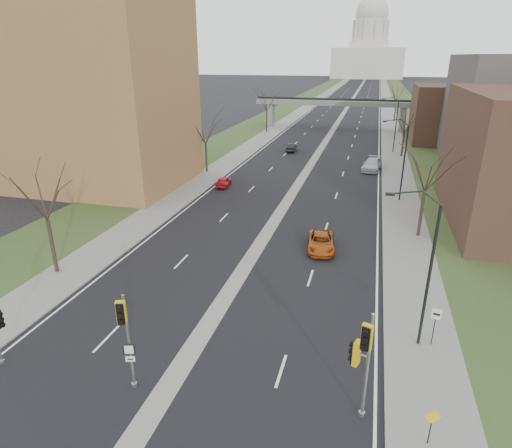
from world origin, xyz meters
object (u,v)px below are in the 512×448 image
at_px(speed_limit_sign, 435,320).
at_px(car_right_mid, 372,164).
at_px(warning_sign, 432,422).
at_px(car_left_near, 224,181).
at_px(car_left_far, 291,147).
at_px(signal_pole_median, 125,328).
at_px(signal_pole_right, 363,352).
at_px(car_right_near, 321,242).

distance_m(speed_limit_sign, car_right_mid, 39.28).
xyz_separation_m(speed_limit_sign, warning_sign, (-0.82, -6.85, -0.40)).
xyz_separation_m(car_left_near, car_left_far, (4.10, 22.45, 0.03)).
bearing_deg(warning_sign, signal_pole_median, 163.92).
distance_m(speed_limit_sign, car_left_far, 51.53).
bearing_deg(car_right_mid, warning_sign, -78.36).
xyz_separation_m(signal_pole_median, signal_pole_right, (10.27, 1.15, -0.07)).
relative_size(signal_pole_right, car_left_near, 1.46).
distance_m(signal_pole_right, car_left_far, 56.38).
bearing_deg(car_right_mid, car_left_near, -135.33).
xyz_separation_m(speed_limit_sign, car_right_near, (-7.39, 11.02, -1.03)).
height_order(car_left_near, car_left_far, car_left_far).
distance_m(warning_sign, car_right_mid, 46.03).
bearing_deg(signal_pole_median, car_left_far, 76.04).
bearing_deg(car_right_mid, car_left_far, 151.87).
relative_size(warning_sign, car_left_far, 0.46).
height_order(car_left_far, car_right_near, same).
relative_size(car_left_near, car_right_mid, 0.66).
height_order(warning_sign, car_left_far, warning_sign).
height_order(speed_limit_sign, car_left_near, speed_limit_sign).
relative_size(signal_pole_right, car_right_mid, 0.96).
distance_m(car_right_near, car_right_mid, 28.29).
distance_m(car_left_far, car_right_mid, 16.26).
relative_size(car_right_near, car_right_mid, 0.84).
height_order(signal_pole_median, car_right_near, signal_pole_median).
bearing_deg(car_left_far, signal_pole_right, 100.53).
relative_size(warning_sign, car_right_near, 0.38).
distance_m(speed_limit_sign, warning_sign, 6.91).
bearing_deg(car_left_far, warning_sign, 103.14).
distance_m(signal_pole_right, car_right_near, 17.72).
height_order(signal_pole_right, car_right_mid, signal_pole_right).
bearing_deg(signal_pole_median, warning_sign, -15.37).
height_order(signal_pole_right, speed_limit_sign, signal_pole_right).
bearing_deg(speed_limit_sign, car_right_mid, 104.24).
relative_size(signal_pole_median, car_left_near, 1.40).
bearing_deg(car_left_near, car_left_far, -106.77).
relative_size(car_left_near, car_left_far, 0.93).
height_order(car_left_near, car_right_near, car_right_near).
bearing_deg(car_right_near, car_left_far, 96.71).
xyz_separation_m(signal_pole_right, car_left_far, (-13.27, 54.72, -2.80)).
xyz_separation_m(signal_pole_median, car_left_far, (-3.00, 55.87, -2.87)).
xyz_separation_m(signal_pole_median, warning_sign, (13.16, 0.38, -2.24)).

